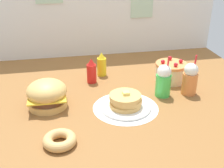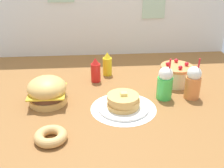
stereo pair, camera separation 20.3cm
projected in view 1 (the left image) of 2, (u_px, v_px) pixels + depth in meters
The scene contains 11 objects.
ground_plane at pixel (121, 105), 2.02m from camera, with size 2.39×2.12×0.02m, color brown.
back_wall at pixel (98, 12), 2.76m from camera, with size 2.39×0.04×0.86m.
doily_mat at pixel (126, 108), 1.97m from camera, with size 0.45×0.45×0.00m, color white.
burger at pixel (47, 94), 1.95m from camera, with size 0.27×0.27×0.20m.
pancake_stack at pixel (126, 102), 1.95m from camera, with size 0.35×0.35×0.12m.
layer_cake at pixel (171, 72), 2.34m from camera, with size 0.26×0.26×0.19m.
ketchup_bottle at pixel (92, 71), 2.30m from camera, with size 0.08×0.08×0.21m.
mustard_bottle at pixel (102, 65), 2.43m from camera, with size 0.08×0.08×0.21m.
cream_soda_cup at pixel (163, 81), 2.09m from camera, with size 0.11×0.11×0.31m.
orange_float_cup at pixel (190, 79), 2.11m from camera, with size 0.11×0.11×0.31m.
donut_pink_glaze at pixel (60, 140), 1.60m from camera, with size 0.19×0.19×0.06m.
Camera 1 is at (-0.39, -1.71, 1.01)m, focal length 45.68 mm.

